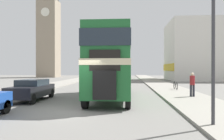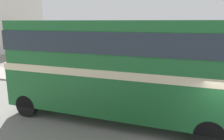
% 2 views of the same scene
% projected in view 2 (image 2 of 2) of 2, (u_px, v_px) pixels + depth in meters
% --- Properties ---
extents(sidewalk_right, '(3.50, 120.00, 0.12)m').
position_uv_depth(sidewalk_right, '(217.00, 94.00, 13.44)').
color(sidewalk_right, gray).
rests_on(sidewalk_right, ground_plane).
extents(double_decker_bus, '(2.54, 10.02, 4.49)m').
position_uv_depth(double_decker_bus, '(113.00, 63.00, 9.65)').
color(double_decker_bus, '#1E602D').
rests_on(double_decker_bus, ground_plane).
extents(pedestrian_walking, '(0.34, 0.34, 1.69)m').
position_uv_depth(pedestrian_walking, '(134.00, 71.00, 15.33)').
color(pedestrian_walking, '#282833').
rests_on(pedestrian_walking, sidewalk_right).
extents(bicycle_on_pavement, '(0.05, 1.76, 0.78)m').
position_uv_depth(bicycle_on_pavement, '(67.00, 73.00, 17.25)').
color(bicycle_on_pavement, black).
rests_on(bicycle_on_pavement, sidewalk_right).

